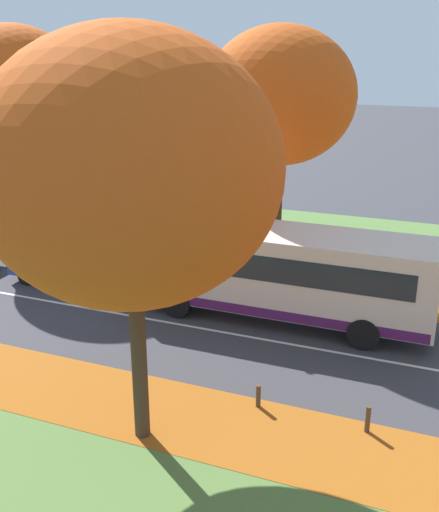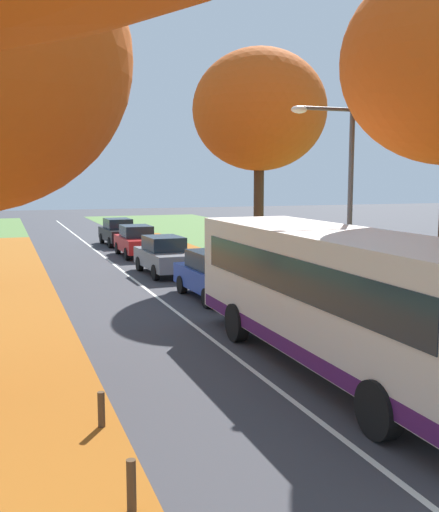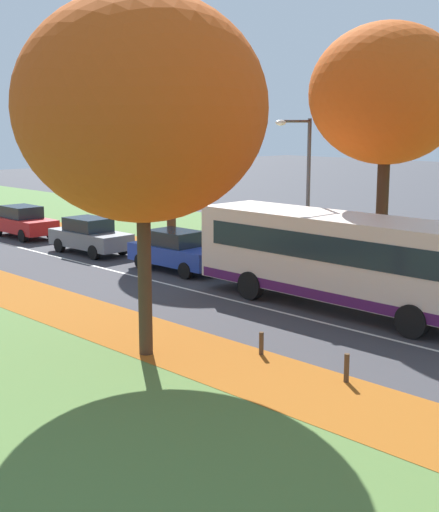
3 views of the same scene
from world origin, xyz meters
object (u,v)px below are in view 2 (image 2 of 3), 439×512
at_px(bus, 339,292).
at_px(car_grey_following, 165,255).
at_px(tree_right_mid, 259,110).
at_px(bollard_sixth, 101,410).
at_px(car_red_third_in_line, 137,241).
at_px(car_black_fourth_in_line, 118,232).
at_px(streetlamp_right, 340,192).
at_px(bollard_fifth, 131,486).
at_px(car_blue_lead, 215,275).

height_order(bus, car_grey_following, bus).
xyz_separation_m(tree_right_mid, bollard_sixth, (-8.89, -13.83, -6.58)).
distance_m(tree_right_mid, bus, 14.08).
relative_size(car_red_third_in_line, car_black_fourth_in_line, 0.99).
xyz_separation_m(tree_right_mid, streetlamp_right, (-1.71, -9.29, -3.15)).
height_order(bollard_sixth, car_black_fourth_in_line, car_black_fourth_in_line).
bearing_deg(bollard_fifth, car_grey_following, 73.91).
bearing_deg(car_grey_following, tree_right_mid, -17.15).
bearing_deg(car_black_fourth_in_line, tree_right_mid, -74.38).
height_order(tree_right_mid, bollard_sixth, tree_right_mid).
relative_size(bollard_fifth, bollard_sixth, 1.13).
relative_size(bollard_sixth, car_red_third_in_line, 0.14).
distance_m(bollard_fifth, car_blue_lead, 13.25).
relative_size(bollard_fifth, streetlamp_right, 0.11).
bearing_deg(car_grey_following, bollard_sixth, -108.60).
distance_m(bollard_fifth, car_black_fourth_in_line, 29.99).
relative_size(streetlamp_right, car_blue_lead, 1.41).
bearing_deg(car_red_third_in_line, streetlamp_right, -83.16).
height_order(car_red_third_in_line, car_black_fourth_in_line, same).
xyz_separation_m(bollard_sixth, streetlamp_right, (7.19, 4.54, 3.43)).
bearing_deg(tree_right_mid, bollard_sixth, -122.74).
xyz_separation_m(bollard_fifth, streetlamp_right, (7.24, 7.22, 3.40)).
relative_size(streetlamp_right, bus, 0.58).
bearing_deg(bollard_fifth, streetlamp_right, 44.94).
height_order(bollard_sixth, bus, bus).
distance_m(bollard_fifth, car_grey_following, 18.43).
distance_m(car_grey_following, car_black_fourth_in_line, 11.81).
height_order(tree_right_mid, car_blue_lead, tree_right_mid).
relative_size(bollard_fifth, car_black_fourth_in_line, 0.16).
height_order(car_blue_lead, car_red_third_in_line, same).
bearing_deg(tree_right_mid, car_blue_lead, -128.68).
distance_m(car_red_third_in_line, car_black_fourth_in_line, 5.62).
distance_m(bollard_fifth, car_red_third_in_line, 24.46).
bearing_deg(car_grey_following, bus, -89.23).
bearing_deg(car_blue_lead, streetlamp_right, -69.28).
relative_size(tree_right_mid, car_blue_lead, 2.22).
relative_size(bollard_sixth, car_black_fourth_in_line, 0.14).
bearing_deg(car_red_third_in_line, bollard_sixth, -103.75).
bearing_deg(tree_right_mid, car_black_fourth_in_line, 105.62).
height_order(car_grey_following, car_black_fourth_in_line, same).
relative_size(car_grey_following, car_black_fourth_in_line, 1.00).
bearing_deg(car_grey_following, car_blue_lead, -86.99).
relative_size(bus, car_grey_following, 2.45).
relative_size(streetlamp_right, car_red_third_in_line, 1.43).
bearing_deg(car_blue_lead, bollard_fifth, -114.08).
relative_size(streetlamp_right, car_black_fourth_in_line, 1.41).
xyz_separation_m(bollard_fifth, bollard_sixth, (0.05, 2.68, -0.04)).
bearing_deg(car_black_fourth_in_line, car_red_third_in_line, -90.72).
distance_m(car_blue_lead, car_red_third_in_line, 11.80).
xyz_separation_m(bus, car_grey_following, (-0.19, 13.75, -0.89)).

